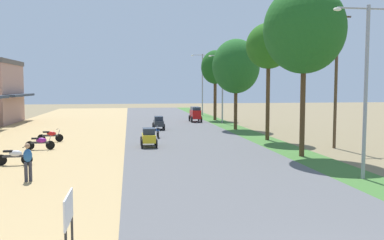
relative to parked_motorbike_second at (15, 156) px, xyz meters
name	(u,v)px	position (x,y,z in m)	size (l,w,h in m)	color
parked_motorbike_second	(15,156)	(0.00, 0.00, 0.00)	(1.80, 0.54, 0.94)	black
parked_motorbike_third	(40,142)	(0.22, 5.14, 0.00)	(1.80, 0.54, 0.94)	black
parked_motorbike_fourth	(51,135)	(0.17, 8.89, 0.00)	(1.80, 0.54, 0.94)	black
street_signboard	(69,213)	(4.36, -12.15, 0.55)	(0.06, 1.30, 1.50)	#262628
pedestrian_on_shoulder	(28,160)	(1.55, -3.89, 0.41)	(0.43, 0.39, 1.62)	#33333D
median_tree_nearest	(304,30)	(15.51, 0.40, 6.65)	(4.56, 4.56, 9.64)	#4C351E
median_tree_second	(269,47)	(15.94, 7.65, 6.40)	(3.32, 3.32, 8.62)	#4C351E
median_tree_third	(236,66)	(15.52, 15.44, 5.32)	(4.35, 4.35, 8.32)	#4C351E
median_tree_fourth	(215,68)	(15.83, 26.24, 5.69)	(3.32, 3.32, 8.21)	#4C351E
streetlamp_near	(366,79)	(15.76, -5.49, 3.79)	(3.16, 0.20, 7.40)	gray
streetlamp_mid	(222,83)	(15.76, 22.03, 3.81)	(3.16, 0.20, 7.43)	gray
streetlamp_far	(202,80)	(15.76, 34.46, 4.31)	(3.16, 0.20, 8.40)	gray
utility_pole_near	(336,76)	(19.04, 3.38, 4.14)	(1.80, 0.20, 9.00)	brown
car_hatchback_yellow	(149,137)	(7.02, 5.33, 0.19)	(1.04, 2.00, 1.23)	gold
car_hatchback_charcoal	(159,122)	(8.41, 16.05, 0.19)	(1.04, 2.00, 1.23)	#282D33
car_van_red	(195,113)	(13.08, 23.82, 0.47)	(1.19, 2.41, 1.67)	red
motorbike_ahead_second	(158,131)	(7.94, 10.14, 0.02)	(0.54, 1.80, 0.94)	black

